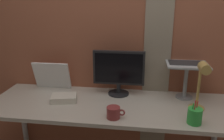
{
  "coord_description": "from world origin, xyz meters",
  "views": [
    {
      "loc": [
        0.1,
        -1.68,
        1.57
      ],
      "look_at": [
        -0.14,
        0.09,
        1.0
      ],
      "focal_mm": 37.43,
      "sensor_mm": 36.0,
      "label": 1
    }
  ],
  "objects_px": {
    "monitor": "(119,70)",
    "pen_cup": "(195,116)",
    "whiteboard_panel": "(52,76)",
    "desk_lamp": "(201,82)",
    "coffee_mug": "(114,113)",
    "laptop": "(186,56)"
  },
  "relations": [
    {
      "from": "monitor",
      "to": "pen_cup",
      "type": "distance_m",
      "value": 0.72
    },
    {
      "from": "monitor",
      "to": "whiteboard_panel",
      "type": "distance_m",
      "value": 0.62
    },
    {
      "from": "desk_lamp",
      "to": "pen_cup",
      "type": "bearing_deg",
      "value": -109.16
    },
    {
      "from": "whiteboard_panel",
      "to": "desk_lamp",
      "type": "xyz_separation_m",
      "value": [
        1.23,
        -0.29,
        0.11
      ]
    },
    {
      "from": "coffee_mug",
      "to": "whiteboard_panel",
      "type": "bearing_deg",
      "value": 143.6
    },
    {
      "from": "whiteboard_panel",
      "to": "coffee_mug",
      "type": "bearing_deg",
      "value": -36.4
    },
    {
      "from": "coffee_mug",
      "to": "monitor",
      "type": "bearing_deg",
      "value": 91.53
    },
    {
      "from": "monitor",
      "to": "whiteboard_panel",
      "type": "bearing_deg",
      "value": 176.28
    },
    {
      "from": "monitor",
      "to": "coffee_mug",
      "type": "relative_size",
      "value": 3.34
    },
    {
      "from": "monitor",
      "to": "whiteboard_panel",
      "type": "height_order",
      "value": "monitor"
    },
    {
      "from": "monitor",
      "to": "laptop",
      "type": "bearing_deg",
      "value": 7.65
    },
    {
      "from": "laptop",
      "to": "coffee_mug",
      "type": "bearing_deg",
      "value": -137.71
    },
    {
      "from": "whiteboard_panel",
      "to": "pen_cup",
      "type": "relative_size",
      "value": 1.92
    },
    {
      "from": "laptop",
      "to": "pen_cup",
      "type": "bearing_deg",
      "value": -90.0
    },
    {
      "from": "desk_lamp",
      "to": "pen_cup",
      "type": "height_order",
      "value": "desk_lamp"
    },
    {
      "from": "desk_lamp",
      "to": "pen_cup",
      "type": "relative_size",
      "value": 2.25
    },
    {
      "from": "laptop",
      "to": "pen_cup",
      "type": "height_order",
      "value": "laptop"
    },
    {
      "from": "whiteboard_panel",
      "to": "coffee_mug",
      "type": "relative_size",
      "value": 2.54
    },
    {
      "from": "whiteboard_panel",
      "to": "desk_lamp",
      "type": "bearing_deg",
      "value": -13.41
    },
    {
      "from": "desk_lamp",
      "to": "laptop",
      "type": "bearing_deg",
      "value": 100.1
    },
    {
      "from": "coffee_mug",
      "to": "laptop",
      "type": "bearing_deg",
      "value": 42.29
    },
    {
      "from": "laptop",
      "to": "pen_cup",
      "type": "relative_size",
      "value": 1.91
    }
  ]
}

